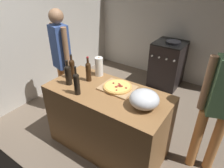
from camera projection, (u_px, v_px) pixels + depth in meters
name	position (u px, v px, depth m)	size (l,w,h in m)	color
ground_plane	(132.00, 109.00, 3.49)	(3.96, 3.60, 0.02)	#6B5B4C
kitchen_wall_rear	(174.00, 17.00, 3.93)	(3.96, 0.10, 2.60)	#BCB7AD
kitchen_wall_left	(54.00, 20.00, 3.67)	(0.10, 3.60, 2.60)	#BCB7AD
counter	(108.00, 120.00, 2.55)	(1.48, 0.72, 0.89)	olive
cutting_board	(118.00, 88.00, 2.37)	(0.40, 0.32, 0.02)	tan
pizza	(118.00, 86.00, 2.36)	(0.34, 0.34, 0.03)	tan
mixing_bowl	(144.00, 99.00, 2.02)	(0.31, 0.31, 0.19)	#B2B2B7
paper_towel_roll	(99.00, 67.00, 2.61)	(0.11, 0.11, 0.26)	white
wine_bottle_dark	(77.00, 83.00, 2.21)	(0.07, 0.07, 0.34)	black
wine_bottle_green	(88.00, 71.00, 2.48)	(0.07, 0.07, 0.32)	#331E0F
wine_bottle_amber	(72.00, 68.00, 2.53)	(0.07, 0.07, 0.33)	#331E0F
wine_bottle_clear	(68.00, 74.00, 2.40)	(0.08, 0.08, 0.32)	black
stove	(167.00, 64.00, 4.00)	(0.57, 0.63, 0.95)	black
person_in_stripes	(62.00, 58.00, 2.95)	(0.39, 0.25, 1.68)	#D88C4C
person_in_red	(218.00, 103.00, 2.01)	(0.36, 0.26, 1.66)	#D88C4C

